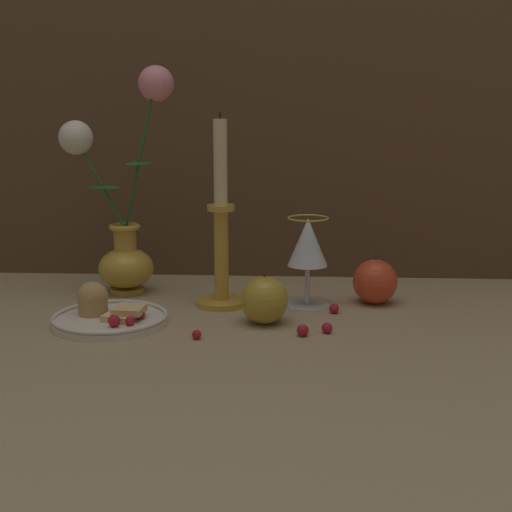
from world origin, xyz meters
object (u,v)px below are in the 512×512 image
Objects in this scene: vase at (123,212)px; apple_beside_vase at (264,300)px; apple_near_glass at (375,282)px; wine_glass at (308,246)px; candlestick at (221,241)px; plate_with_pastries at (107,314)px.

apple_beside_vase is at bearing -33.75° from vase.
apple_near_glass is (0.18, 0.12, 0.00)m from apple_beside_vase.
vase is at bearing 168.17° from wine_glass.
apple_beside_vase is at bearing -146.06° from apple_near_glass.
vase is at bearing 158.27° from candlestick.
vase reaches higher than candlestick.
apple_beside_vase is 0.98× the size of apple_near_glass.
plate_with_pastries is 0.56× the size of candlestick.
wine_glass reaches higher than plate_with_pastries.
wine_glass is at bearing -11.83° from vase.
plate_with_pastries is 0.45m from apple_near_glass.
plate_with_pastries is at bearing -162.17° from apple_near_glass.
candlestick is 0.15m from apple_beside_vase.
candlestick is at bearing 127.45° from apple_beside_vase.
wine_glass is at bearing -170.50° from apple_near_glass.
apple_near_glass is (0.26, 0.02, -0.07)m from candlestick.
plate_with_pastries is 0.23m from candlestick.
vase reaches higher than apple_near_glass.
wine_glass is at bearing 20.75° from plate_with_pastries.
candlestick is 0.27m from apple_near_glass.
candlestick is 3.64× the size of apple_near_glass.
wine_glass is (0.33, -0.07, -0.05)m from vase.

